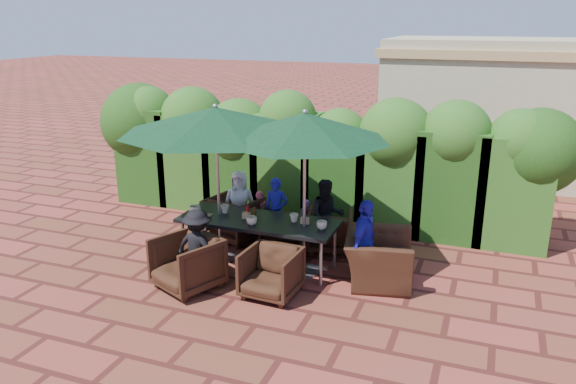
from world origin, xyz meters
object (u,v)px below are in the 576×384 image
(umbrella_right, at_px, (305,127))
(chair_near_left, at_px, (187,261))
(dining_table, at_px, (258,224))
(umbrella_left, at_px, (216,120))
(chair_near_right, at_px, (271,271))
(chair_end_right, at_px, (379,251))
(chair_far_right, at_px, (330,229))
(chair_far_mid, at_px, (284,224))
(chair_far_left, at_px, (234,216))

(umbrella_right, height_order, chair_near_left, umbrella_right)
(dining_table, distance_m, umbrella_left, 1.67)
(chair_near_right, xyz_separation_m, chair_end_right, (1.27, 0.96, 0.10))
(umbrella_right, relative_size, chair_far_right, 3.37)
(umbrella_left, height_order, chair_far_mid, umbrella_left)
(chair_far_right, height_order, chair_near_right, chair_near_right)
(umbrella_right, bearing_deg, dining_table, 178.65)
(chair_near_right, bearing_deg, chair_near_left, -166.50)
(umbrella_left, xyz_separation_m, chair_far_left, (-0.17, 0.84, -1.80))
(umbrella_right, bearing_deg, chair_end_right, 7.02)
(dining_table, xyz_separation_m, umbrella_right, (0.74, -0.02, 1.54))
(dining_table, xyz_separation_m, umbrella_left, (-0.66, 0.01, 1.54))
(chair_far_mid, relative_size, chair_far_right, 1.03)
(umbrella_right, distance_m, chair_end_right, 2.06)
(chair_near_right, relative_size, chair_end_right, 0.69)
(chair_far_left, bearing_deg, dining_table, 146.87)
(chair_far_left, distance_m, chair_near_right, 2.18)
(chair_near_right, bearing_deg, chair_far_mid, 109.05)
(dining_table, xyz_separation_m, chair_near_left, (-0.63, -1.05, -0.26))
(umbrella_right, relative_size, chair_near_left, 2.96)
(dining_table, bearing_deg, chair_far_right, 49.21)
(chair_far_left, height_order, chair_far_mid, chair_far_left)
(chair_near_left, bearing_deg, umbrella_left, 115.75)
(chair_far_right, xyz_separation_m, chair_near_right, (-0.29, -1.82, 0.00))
(chair_far_mid, bearing_deg, chair_near_right, 94.70)
(chair_near_left, bearing_deg, dining_table, 83.18)
(umbrella_left, xyz_separation_m, umbrella_right, (1.40, -0.03, -0.00))
(chair_near_right, bearing_deg, umbrella_left, 148.44)
(chair_far_mid, bearing_deg, chair_near_left, 59.53)
(dining_table, relative_size, chair_far_mid, 3.22)
(chair_far_mid, relative_size, chair_near_left, 0.90)
(umbrella_left, distance_m, chair_far_left, 1.99)
(chair_far_right, bearing_deg, chair_far_mid, -7.55)
(chair_far_mid, height_order, chair_end_right, chair_end_right)
(chair_far_left, xyz_separation_m, chair_far_right, (1.67, 0.13, -0.05))
(chair_far_left, distance_m, chair_end_right, 2.75)
(chair_far_right, bearing_deg, umbrella_right, 70.80)
(umbrella_right, bearing_deg, chair_far_right, 83.93)
(chair_far_right, height_order, chair_near_left, chair_near_left)
(umbrella_right, height_order, chair_far_mid, umbrella_right)
(chair_far_left, relative_size, chair_near_right, 1.12)
(chair_far_right, relative_size, chair_end_right, 0.68)
(umbrella_left, bearing_deg, dining_table, -0.79)
(chair_near_left, xyz_separation_m, chair_end_right, (2.46, 1.17, 0.06))
(umbrella_left, bearing_deg, chair_far_right, 32.78)
(dining_table, xyz_separation_m, chair_near_right, (0.55, -0.84, -0.31))
(umbrella_left, bearing_deg, chair_near_left, -88.47)
(chair_far_left, distance_m, chair_far_mid, 0.90)
(chair_far_mid, relative_size, chair_near_right, 1.01)
(dining_table, relative_size, chair_far_left, 2.91)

